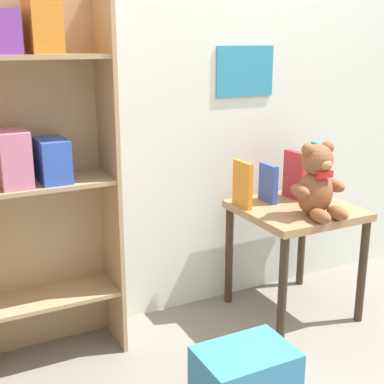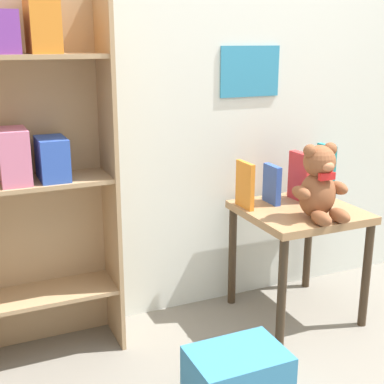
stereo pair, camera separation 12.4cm
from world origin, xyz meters
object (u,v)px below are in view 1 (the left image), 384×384
at_px(teddy_bear, 317,183).
at_px(book_standing_blue, 268,183).
at_px(book_standing_teal, 319,169).
at_px(bookshelf_side, 31,159).
at_px(book_standing_orange, 242,184).
at_px(display_table, 295,224).
at_px(book_standing_red, 295,175).
at_px(storage_bin, 245,378).

xyz_separation_m(teddy_bear, book_standing_blue, (-0.07, 0.28, -0.06)).
relative_size(book_standing_blue, book_standing_teal, 0.71).
relative_size(bookshelf_side, book_standing_orange, 6.97).
relative_size(teddy_bear, book_standing_teal, 1.27).
xyz_separation_m(display_table, book_standing_red, (0.08, 0.12, 0.21)).
xyz_separation_m(teddy_bear, storage_bin, (-0.59, -0.37, -0.59)).
bearing_deg(storage_bin, teddy_bear, 31.60).
xyz_separation_m(bookshelf_side, teddy_bear, (1.17, -0.33, -0.16)).
distance_m(teddy_bear, book_standing_red, 0.28).
height_order(book_standing_orange, book_standing_blue, book_standing_orange).
bearing_deg(teddy_bear, book_standing_orange, 130.03).
height_order(display_table, book_standing_blue, book_standing_blue).
height_order(book_standing_orange, book_standing_red, book_standing_red).
distance_m(display_table, book_standing_red, 0.25).
relative_size(display_table, book_standing_blue, 2.92).
xyz_separation_m(book_standing_blue, storage_bin, (-0.53, -0.64, -0.53)).
bearing_deg(teddy_bear, storage_bin, -148.40).
distance_m(book_standing_orange, book_standing_red, 0.31).
height_order(bookshelf_side, storage_bin, bookshelf_side).
xyz_separation_m(display_table, teddy_bear, (-0.01, -0.15, 0.24)).
height_order(book_standing_blue, book_standing_red, book_standing_red).
distance_m(bookshelf_side, book_standing_orange, 0.97).
xyz_separation_m(bookshelf_side, book_standing_blue, (1.10, -0.06, -0.22)).
bearing_deg(display_table, storage_bin, -139.60).
distance_m(bookshelf_side, book_standing_teal, 1.42).
relative_size(display_table, storage_bin, 1.57).
xyz_separation_m(display_table, storage_bin, (-0.60, -0.51, -0.35)).
height_order(teddy_bear, storage_bin, teddy_bear).
relative_size(teddy_bear, book_standing_orange, 1.53).
bearing_deg(book_standing_orange, display_table, -28.02).
distance_m(teddy_bear, book_standing_orange, 0.35).
xyz_separation_m(book_standing_blue, book_standing_teal, (0.31, -0.00, 0.04)).
bearing_deg(book_standing_red, bookshelf_side, 174.01).
xyz_separation_m(display_table, book_standing_teal, (0.23, 0.12, 0.22)).
xyz_separation_m(bookshelf_side, display_table, (1.18, -0.19, -0.40)).
distance_m(book_standing_orange, book_standing_teal, 0.47).
bearing_deg(bookshelf_side, book_standing_orange, -4.11).
bearing_deg(bookshelf_side, book_standing_teal, -2.55).
bearing_deg(book_standing_teal, teddy_bear, -131.23).
distance_m(bookshelf_side, teddy_bear, 1.23).
height_order(display_table, storage_bin, display_table).
distance_m(book_standing_orange, storage_bin, 0.91).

